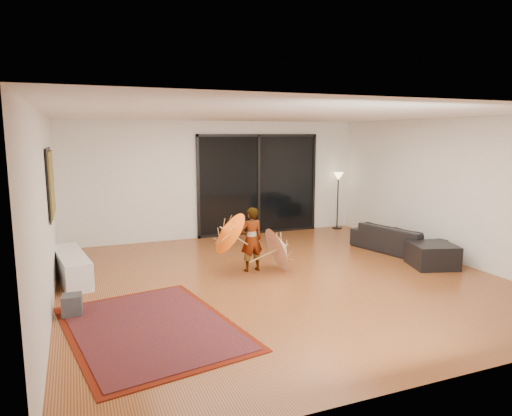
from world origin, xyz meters
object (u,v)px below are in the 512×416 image
ottoman (432,255)px  child (251,239)px  sofa (397,239)px  media_console (72,267)px

ottoman → child: 3.33m
sofa → child: (-3.25, -0.12, 0.29)m
sofa → child: size_ratio=1.65×
media_console → child: size_ratio=1.43×
media_console → child: bearing=-20.6°
sofa → media_console: bearing=71.0°
media_console → sofa: size_ratio=0.86×
media_console → sofa: bearing=-13.3°
media_console → child: (2.95, -0.63, 0.34)m
sofa → ottoman: 1.11m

